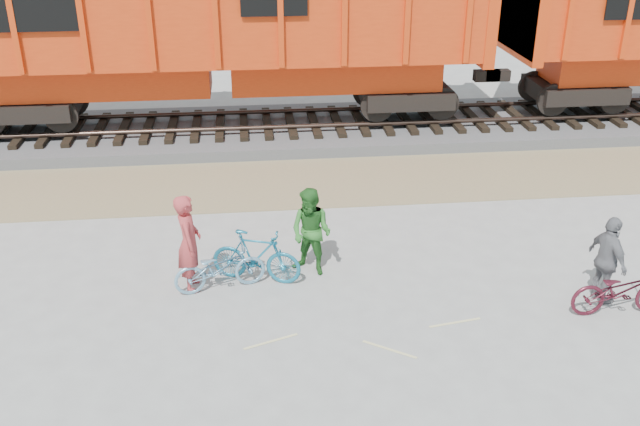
{
  "coord_description": "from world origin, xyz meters",
  "views": [
    {
      "loc": [
        -1.22,
        -10.0,
        6.55
      ],
      "look_at": [
        0.02,
        1.5,
        1.09
      ],
      "focal_mm": 40.0,
      "sensor_mm": 36.0,
      "label": 1
    }
  ],
  "objects_px": {
    "bicycle_blue": "(220,268)",
    "person_solo": "(189,243)",
    "person_woman": "(607,260)",
    "person_man": "(311,232)",
    "bicycle_teal": "(256,256)",
    "hopper_car_center": "(218,28)",
    "bicycle_maroon": "(621,290)"
  },
  "relations": [
    {
      "from": "bicycle_blue",
      "to": "person_solo",
      "type": "distance_m",
      "value": 0.69
    },
    {
      "from": "person_solo",
      "to": "person_woman",
      "type": "relative_size",
      "value": 1.13
    },
    {
      "from": "person_solo",
      "to": "person_woman",
      "type": "height_order",
      "value": "person_solo"
    },
    {
      "from": "bicycle_blue",
      "to": "person_man",
      "type": "xyz_separation_m",
      "value": [
        1.64,
        0.41,
        0.4
      ]
    },
    {
      "from": "bicycle_teal",
      "to": "hopper_car_center",
      "type": "bearing_deg",
      "value": 23.77
    },
    {
      "from": "hopper_car_center",
      "to": "person_man",
      "type": "bearing_deg",
      "value": -77.67
    },
    {
      "from": "person_woman",
      "to": "person_solo",
      "type": "bearing_deg",
      "value": 70.37
    },
    {
      "from": "bicycle_teal",
      "to": "person_man",
      "type": "relative_size",
      "value": 1.0
    },
    {
      "from": "hopper_car_center",
      "to": "person_solo",
      "type": "height_order",
      "value": "hopper_car_center"
    },
    {
      "from": "hopper_car_center",
      "to": "bicycle_maroon",
      "type": "bearing_deg",
      "value": -55.5
    },
    {
      "from": "person_solo",
      "to": "person_man",
      "type": "xyz_separation_m",
      "value": [
        2.14,
        0.31,
        -0.07
      ]
    },
    {
      "from": "person_man",
      "to": "bicycle_teal",
      "type": "bearing_deg",
      "value": -134.66
    },
    {
      "from": "bicycle_teal",
      "to": "person_solo",
      "type": "relative_size",
      "value": 0.92
    },
    {
      "from": "person_woman",
      "to": "person_man",
      "type": "bearing_deg",
      "value": 62.76
    },
    {
      "from": "bicycle_blue",
      "to": "bicycle_maroon",
      "type": "xyz_separation_m",
      "value": [
        6.55,
        -1.48,
        0.02
      ]
    },
    {
      "from": "bicycle_blue",
      "to": "person_woman",
      "type": "height_order",
      "value": "person_woman"
    },
    {
      "from": "bicycle_maroon",
      "to": "person_man",
      "type": "height_order",
      "value": "person_man"
    },
    {
      "from": "bicycle_teal",
      "to": "person_woman",
      "type": "relative_size",
      "value": 1.04
    },
    {
      "from": "person_solo",
      "to": "hopper_car_center",
      "type": "bearing_deg",
      "value": -7.02
    },
    {
      "from": "bicycle_blue",
      "to": "person_woman",
      "type": "distance_m",
      "value": 6.55
    },
    {
      "from": "person_woman",
      "to": "bicycle_maroon",
      "type": "bearing_deg",
      "value": -175.92
    },
    {
      "from": "bicycle_teal",
      "to": "person_woman",
      "type": "height_order",
      "value": "person_woman"
    },
    {
      "from": "person_solo",
      "to": "person_woman",
      "type": "bearing_deg",
      "value": -103.46
    },
    {
      "from": "bicycle_teal",
      "to": "person_solo",
      "type": "bearing_deg",
      "value": 114.5
    },
    {
      "from": "person_solo",
      "to": "person_man",
      "type": "relative_size",
      "value": 1.08
    },
    {
      "from": "hopper_car_center",
      "to": "bicycle_blue",
      "type": "relative_size",
      "value": 8.73
    },
    {
      "from": "hopper_car_center",
      "to": "bicycle_teal",
      "type": "distance_m",
      "value": 8.32
    },
    {
      "from": "hopper_car_center",
      "to": "bicycle_teal",
      "type": "relative_size",
      "value": 8.59
    },
    {
      "from": "person_man",
      "to": "person_woman",
      "type": "relative_size",
      "value": 1.05
    },
    {
      "from": "bicycle_blue",
      "to": "person_woman",
      "type": "xyz_separation_m",
      "value": [
        6.45,
        -1.08,
        0.36
      ]
    },
    {
      "from": "bicycle_teal",
      "to": "person_solo",
      "type": "height_order",
      "value": "person_solo"
    },
    {
      "from": "person_solo",
      "to": "person_man",
      "type": "distance_m",
      "value": 2.16
    }
  ]
}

